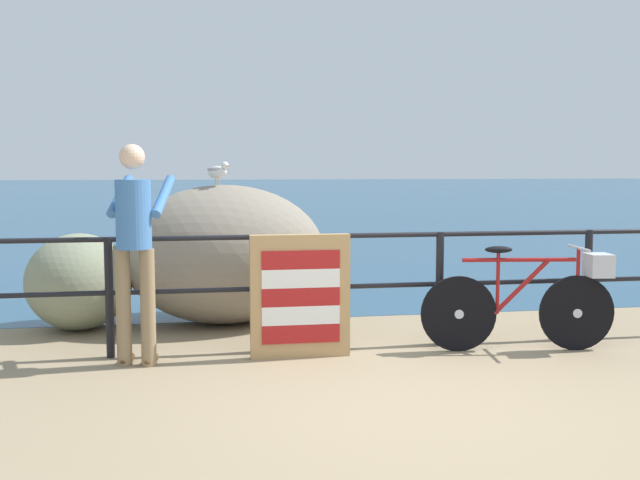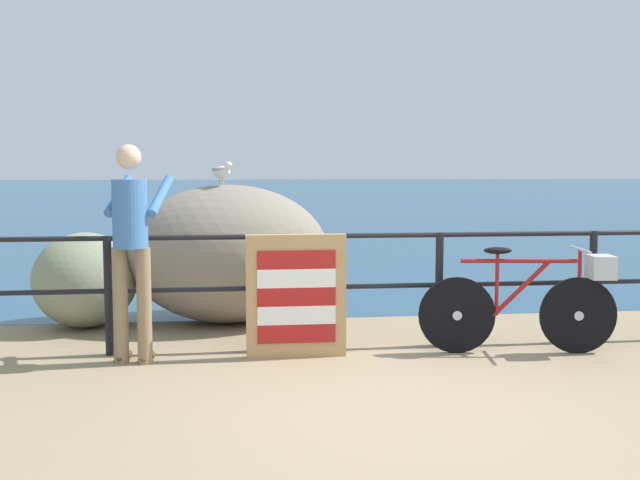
% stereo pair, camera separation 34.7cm
% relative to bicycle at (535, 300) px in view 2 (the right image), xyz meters
% --- Properties ---
extents(ground_plane, '(120.00, 120.00, 0.10)m').
position_rel_bicycle_xyz_m(ground_plane, '(-1.47, 18.67, -0.51)').
color(ground_plane, '#937F60').
extents(sea_surface, '(120.00, 90.00, 0.01)m').
position_rel_bicycle_xyz_m(sea_surface, '(-1.47, 46.70, -0.46)').
color(sea_surface, navy).
rests_on(sea_surface, ground_plane).
extents(promenade_railing, '(7.28, 0.07, 1.02)m').
position_rel_bicycle_xyz_m(promenade_railing, '(-1.47, 0.37, 0.17)').
color(promenade_railing, black).
rests_on(promenade_railing, ground_plane).
extents(bicycle, '(1.69, 0.48, 0.92)m').
position_rel_bicycle_xyz_m(bicycle, '(0.00, 0.00, 0.00)').
color(bicycle, black).
rests_on(bicycle, ground_plane).
extents(person_at_railing, '(0.55, 0.67, 1.78)m').
position_rel_bicycle_xyz_m(person_at_railing, '(-3.39, 0.09, 0.53)').
color(person_at_railing, '#8C7251').
rests_on(person_at_railing, ground_plane).
extents(folded_deckchair_stack, '(0.84, 0.10, 1.04)m').
position_rel_bicycle_xyz_m(folded_deckchair_stack, '(-2.05, 0.12, 0.06)').
color(folded_deckchair_stack, tan).
rests_on(folded_deckchair_stack, ground_plane).
extents(breakwater_boulder_main, '(2.06, 1.52, 1.42)m').
position_rel_bicycle_xyz_m(breakwater_boulder_main, '(-2.61, 1.63, 0.25)').
color(breakwater_boulder_main, gray).
rests_on(breakwater_boulder_main, ground).
extents(breakwater_boulder_left, '(1.03, 1.15, 0.95)m').
position_rel_bicycle_xyz_m(breakwater_boulder_left, '(-4.05, 1.57, 0.01)').
color(breakwater_boulder_left, gray).
rests_on(breakwater_boulder_left, ground).
extents(seagull, '(0.26, 0.31, 0.23)m').
position_rel_bicycle_xyz_m(seagull, '(-2.68, 1.56, 1.10)').
color(seagull, gold).
rests_on(seagull, breakwater_boulder_main).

